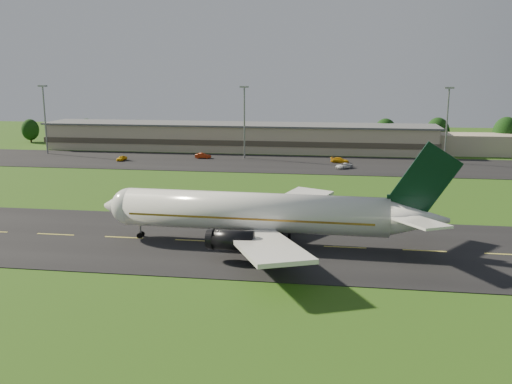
# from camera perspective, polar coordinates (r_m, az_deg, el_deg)

# --- Properties ---
(ground) EXTENTS (360.00, 360.00, 0.00)m
(ground) POSITION_cam_1_polar(r_m,az_deg,el_deg) (88.48, -13.06, -4.51)
(ground) COLOR #1F4611
(ground) RESTS_ON ground
(taxiway) EXTENTS (220.00, 30.00, 0.10)m
(taxiway) POSITION_cam_1_polar(r_m,az_deg,el_deg) (88.46, -13.06, -4.47)
(taxiway) COLOR black
(taxiway) RESTS_ON ground
(apron) EXTENTS (260.00, 30.00, 0.10)m
(apron) POSITION_cam_1_polar(r_m,az_deg,el_deg) (156.02, -3.46, 2.99)
(apron) COLOR black
(apron) RESTS_ON ground
(airliner) EXTENTS (51.28, 42.16, 15.57)m
(airliner) POSITION_cam_1_polar(r_m,az_deg,el_deg) (82.00, 0.44, -2.13)
(airliner) COLOR white
(airliner) RESTS_ON ground
(terminal) EXTENTS (145.00, 16.00, 8.40)m
(terminal) POSITION_cam_1_polar(r_m,az_deg,el_deg) (177.96, 0.15, 5.43)
(terminal) COLOR tan
(terminal) RESTS_ON ground
(light_mast_west) EXTENTS (2.40, 1.20, 20.35)m
(light_mast_west) POSITION_cam_1_polar(r_m,az_deg,el_deg) (181.30, -20.40, 7.58)
(light_mast_west) COLOR gray
(light_mast_west) RESTS_ON ground
(light_mast_centre) EXTENTS (2.40, 1.20, 20.35)m
(light_mast_centre) POSITION_cam_1_polar(r_m,az_deg,el_deg) (161.42, -1.18, 7.86)
(light_mast_centre) COLOR gray
(light_mast_centre) RESTS_ON ground
(light_mast_east) EXTENTS (2.40, 1.20, 20.35)m
(light_mast_east) POSITION_cam_1_polar(r_m,az_deg,el_deg) (161.66, 18.59, 7.24)
(light_mast_east) COLOR gray
(light_mast_east) RESTS_ON ground
(tree_line) EXTENTS (195.46, 10.37, 10.77)m
(tree_line) POSITION_cam_1_polar(r_m,az_deg,el_deg) (185.93, 12.89, 5.79)
(tree_line) COLOR black
(tree_line) RESTS_ON ground
(service_vehicle_a) EXTENTS (2.17, 4.16, 1.35)m
(service_vehicle_a) POSITION_cam_1_polar(r_m,az_deg,el_deg) (162.47, -13.29, 3.31)
(service_vehicle_a) COLOR yellow
(service_vehicle_a) RESTS_ON apron
(service_vehicle_b) EXTENTS (4.60, 1.83, 1.49)m
(service_vehicle_b) POSITION_cam_1_polar(r_m,az_deg,el_deg) (162.88, -5.32, 3.63)
(service_vehicle_b) COLOR #A92A0B
(service_vehicle_b) RESTS_ON apron
(service_vehicle_c) EXTENTS (4.93, 5.01, 1.34)m
(service_vehicle_c) POSITION_cam_1_polar(r_m,az_deg,el_deg) (147.48, 8.76, 2.62)
(service_vehicle_c) COLOR white
(service_vehicle_c) RESTS_ON apron
(service_vehicle_d) EXTENTS (5.29, 3.20, 1.43)m
(service_vehicle_d) POSITION_cam_1_polar(r_m,az_deg,el_deg) (156.02, 8.38, 3.17)
(service_vehicle_d) COLOR orange
(service_vehicle_d) RESTS_ON apron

